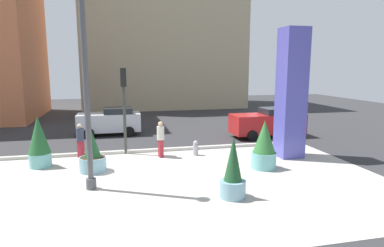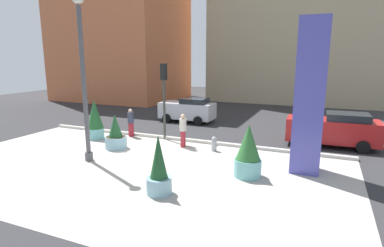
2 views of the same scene
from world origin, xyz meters
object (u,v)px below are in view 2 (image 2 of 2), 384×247
Objects in this scene: lamp_post at (84,85)px; traffic_light_corner at (164,88)px; pedestrian_on_sidewalk at (131,121)px; potted_plant_curbside at (95,120)px; fire_hydrant at (214,144)px; art_pillar_blue at (310,97)px; potted_plant_mid_plaza at (116,135)px; potted_plant_near_right at (248,152)px; car_passing_lane at (188,110)px; car_curb_west at (333,129)px; potted_plant_by_pillar at (159,170)px; pedestrian_crossing at (183,129)px.

lamp_post is 4.98m from traffic_light_corner.
lamp_post is at bearing -80.46° from pedestrian_on_sidewalk.
potted_plant_curbside is 7.15m from fire_hydrant.
potted_plant_mid_plaza is (-9.20, -0.35, -2.37)m from art_pillar_blue.
potted_plant_near_right is 1.18× the size of potted_plant_mid_plaza.
car_passing_lane is (2.92, 6.54, -0.23)m from potted_plant_curbside.
potted_plant_curbside is 0.58× the size of car_passing_lane.
potted_plant_curbside reaches higher than car_curb_west.
potted_plant_near_right is at bearing -14.14° from potted_plant_curbside.
car_passing_lane is (0.63, 7.72, 0.19)m from potted_plant_mid_plaza.
traffic_light_corner reaches higher than fire_hydrant.
art_pillar_blue is 2.91× the size of potted_plant_by_pillar.
potted_plant_near_right is 3.68m from fire_hydrant.
traffic_light_corner reaches higher than car_passing_lane.
lamp_post is at bearing -129.23° from pedestrian_crossing.
potted_plant_by_pillar is 8.41m from pedestrian_on_sidewalk.
potted_plant_mid_plaza is at bearing -73.86° from pedestrian_on_sidewalk.
potted_plant_by_pillar is 12.41m from car_passing_lane.
car_curb_west is 2.61× the size of pedestrian_crossing.
traffic_light_corner is (1.43, 2.65, 2.22)m from potted_plant_mid_plaza.
potted_plant_by_pillar is 10.43m from car_curb_west.
lamp_post reaches higher than art_pillar_blue.
car_curb_west is (5.47, 3.29, 0.55)m from fire_hydrant.
potted_plant_curbside is (-11.49, 0.83, -1.95)m from art_pillar_blue.
lamp_post is at bearing -142.39° from fire_hydrant.
pedestrian_on_sidewalk is at bearing 171.08° from fire_hydrant.
potted_plant_curbside reaches higher than potted_plant_mid_plaza.
pedestrian_on_sidewalk is at bearing 130.38° from potted_plant_by_pillar.
pedestrian_crossing is (5.36, 0.41, -0.14)m from potted_plant_curbside.
potted_plant_curbside is (-9.45, 2.38, 0.13)m from potted_plant_near_right.
car_curb_west is (3.11, 6.05, -0.08)m from potted_plant_near_right.
car_curb_west is (9.65, -2.87, 0.03)m from car_passing_lane.
art_pillar_blue is 11.68m from potted_plant_curbside.
traffic_light_corner is 0.93× the size of car_curb_west.
fire_hydrant is (0.06, 5.54, -0.50)m from potted_plant_by_pillar.
potted_plant_near_right is at bearing -142.64° from art_pillar_blue.
potted_plant_near_right is 0.49× the size of traffic_light_corner.
potted_plant_mid_plaza is 7.75m from car_passing_lane.
potted_plant_curbside is 5.38m from pedestrian_crossing.
fire_hydrant is at bearing 17.92° from potted_plant_mid_plaza.
potted_plant_mid_plaza is 1.01× the size of pedestrian_crossing.
traffic_light_corner reaches higher than car_curb_west.
car_curb_west is at bearing 62.78° from potted_plant_near_right.
potted_plant_by_pillar is 2.82× the size of fire_hydrant.
pedestrian_on_sidewalk is at bearing 155.29° from potted_plant_near_right.
potted_plant_curbside is at bearing 143.69° from potted_plant_by_pillar.
potted_plant_by_pillar is 0.54× the size of car_passing_lane.
potted_plant_curbside reaches higher than potted_plant_by_pillar.
potted_plant_near_right is at bearing -9.50° from potted_plant_mid_plaza.
fire_hydrant is (-2.36, 2.76, -0.63)m from potted_plant_near_right.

